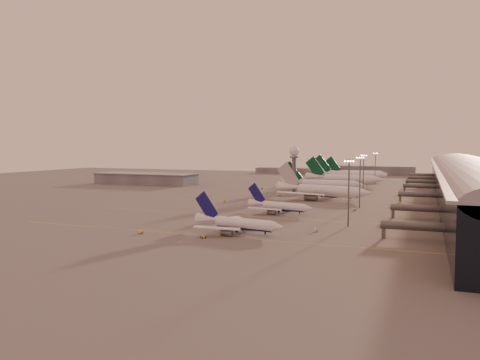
% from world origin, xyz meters
% --- Properties ---
extents(ground, '(700.00, 700.00, 0.00)m').
position_xyz_m(ground, '(0.00, 0.00, 0.00)').
color(ground, '#595656').
rests_on(ground, ground).
extents(taxiway_markings, '(180.00, 185.25, 0.02)m').
position_xyz_m(taxiway_markings, '(30.00, 56.00, 0.01)').
color(taxiway_markings, '#E1D54F').
rests_on(taxiway_markings, ground).
extents(terminal, '(57.00, 362.00, 23.04)m').
position_xyz_m(terminal, '(107.88, 110.09, 10.52)').
color(terminal, black).
rests_on(terminal, ground).
extents(hangar, '(82.00, 27.00, 8.50)m').
position_xyz_m(hangar, '(-120.00, 140.00, 4.32)').
color(hangar, slate).
rests_on(hangar, ground).
extents(radar_tower, '(6.40, 6.40, 31.10)m').
position_xyz_m(radar_tower, '(5.00, 120.00, 20.95)').
color(radar_tower, '#56585E').
rests_on(radar_tower, ground).
extents(mast_a, '(3.60, 0.56, 25.00)m').
position_xyz_m(mast_a, '(58.00, 0.00, 13.74)').
color(mast_a, '#56585E').
rests_on(mast_a, ground).
extents(mast_b, '(3.60, 0.56, 25.00)m').
position_xyz_m(mast_b, '(55.00, 55.00, 13.74)').
color(mast_b, '#56585E').
rests_on(mast_b, ground).
extents(mast_c, '(3.60, 0.56, 25.00)m').
position_xyz_m(mast_c, '(50.00, 110.00, 13.74)').
color(mast_c, '#56585E').
rests_on(mast_c, ground).
extents(mast_d, '(3.60, 0.56, 25.00)m').
position_xyz_m(mast_d, '(48.00, 200.00, 13.74)').
color(mast_d, '#56585E').
rests_on(mast_d, ground).
extents(distant_horizon, '(165.00, 37.50, 9.00)m').
position_xyz_m(distant_horizon, '(2.62, 325.14, 3.89)').
color(distant_horizon, slate).
rests_on(distant_horizon, ground).
extents(narrowbody_near, '(34.83, 27.59, 13.68)m').
position_xyz_m(narrowbody_near, '(25.13, -26.82, 2.77)').
color(narrowbody_near, white).
rests_on(narrowbody_near, ground).
extents(narrowbody_mid, '(32.53, 25.65, 12.93)m').
position_xyz_m(narrowbody_mid, '(24.60, 23.85, 2.62)').
color(narrowbody_mid, white).
rests_on(narrowbody_mid, ground).
extents(widebody_white, '(56.95, 44.99, 20.58)m').
position_xyz_m(widebody_white, '(30.48, 85.96, 3.57)').
color(widebody_white, white).
rests_on(widebody_white, ground).
extents(greentail_a, '(54.67, 44.15, 19.86)m').
position_xyz_m(greentail_a, '(21.53, 130.71, 3.51)').
color(greentail_a, white).
rests_on(greentail_a, ground).
extents(greentail_b, '(59.87, 47.97, 21.88)m').
position_xyz_m(greentail_b, '(27.08, 180.46, 3.86)').
color(greentail_b, white).
rests_on(greentail_b, ground).
extents(greentail_c, '(62.38, 50.42, 22.67)m').
position_xyz_m(greentail_c, '(24.66, 227.22, 4.00)').
color(greentail_c, white).
rests_on(greentail_c, ground).
extents(greentail_d, '(56.39, 45.48, 20.47)m').
position_xyz_m(greentail_d, '(25.72, 259.80, 3.62)').
color(greentail_d, white).
rests_on(greentail_d, ground).
extents(gsv_truck_a, '(5.73, 2.22, 2.31)m').
position_xyz_m(gsv_truck_a, '(-4.35, -40.49, 1.18)').
color(gsv_truck_a, yellow).
rests_on(gsv_truck_a, ground).
extents(gsv_tug_near, '(3.13, 3.50, 0.86)m').
position_xyz_m(gsv_tug_near, '(18.35, -39.93, 0.44)').
color(gsv_tug_near, yellow).
rests_on(gsv_tug_near, ground).
extents(gsv_catering_a, '(6.01, 3.32, 4.70)m').
position_xyz_m(gsv_catering_a, '(49.35, -15.20, 2.35)').
color(gsv_catering_a, silver).
rests_on(gsv_catering_a, ground).
extents(gsv_tug_mid, '(3.22, 3.76, 0.92)m').
position_xyz_m(gsv_tug_mid, '(-3.45, 14.20, 0.47)').
color(gsv_tug_mid, yellow).
rests_on(gsv_tug_mid, ground).
extents(gsv_truck_b, '(6.09, 4.22, 2.32)m').
position_xyz_m(gsv_truck_b, '(54.44, 42.67, 1.18)').
color(gsv_truck_b, silver).
rests_on(gsv_truck_b, ground).
extents(gsv_truck_c, '(5.45, 3.15, 2.08)m').
position_xyz_m(gsv_truck_c, '(-14.15, 52.48, 1.06)').
color(gsv_truck_c, yellow).
rests_on(gsv_truck_c, ground).
extents(gsv_catering_b, '(5.80, 3.68, 4.40)m').
position_xyz_m(gsv_catering_b, '(72.41, 77.81, 2.20)').
color(gsv_catering_b, yellow).
rests_on(gsv_catering_b, ground).
extents(gsv_tug_far, '(3.42, 3.48, 0.87)m').
position_xyz_m(gsv_tug_far, '(4.01, 92.00, 0.45)').
color(gsv_tug_far, silver).
rests_on(gsv_tug_far, ground).
extents(gsv_truck_d, '(3.35, 5.28, 2.01)m').
position_xyz_m(gsv_truck_d, '(-20.23, 131.02, 1.02)').
color(gsv_truck_d, '#585A5D').
rests_on(gsv_truck_d, ground).
extents(gsv_tug_hangar, '(4.28, 3.87, 1.05)m').
position_xyz_m(gsv_tug_hangar, '(38.87, 160.91, 0.54)').
color(gsv_tug_hangar, yellow).
rests_on(gsv_tug_hangar, ground).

